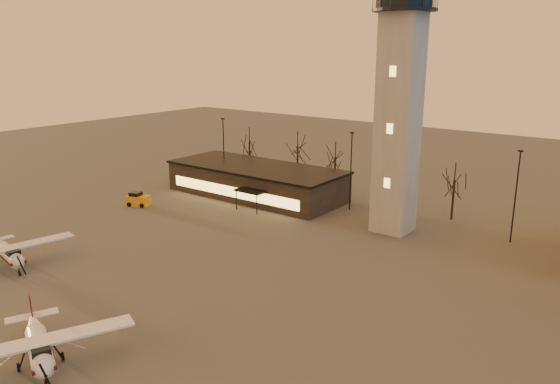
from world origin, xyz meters
name	(u,v)px	position (x,y,z in m)	size (l,w,h in m)	color
ground	(209,337)	(0.00, 0.00, 0.00)	(220.00, 220.00, 0.00)	#423F3D
control_tower	(400,86)	(0.00, 30.00, 16.33)	(6.80, 6.80, 32.60)	gray
terminal	(256,181)	(-21.99, 31.98, 2.16)	(25.40, 12.20, 4.30)	black
light_poles	(403,184)	(0.50, 31.00, 5.41)	(58.50, 12.25, 10.14)	black
tree_row	(334,153)	(-13.70, 39.16, 5.94)	(37.20, 9.20, 8.80)	black
cessna_front	(40,354)	(-5.91, -9.62, 1.14)	(9.67, 11.63, 3.32)	white
cessna_rear	(10,257)	(-24.02, -2.30, 1.11)	(9.39, 11.82, 3.25)	silver
service_cart	(138,200)	(-31.34, 18.66, 0.70)	(3.23, 2.56, 1.83)	orange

